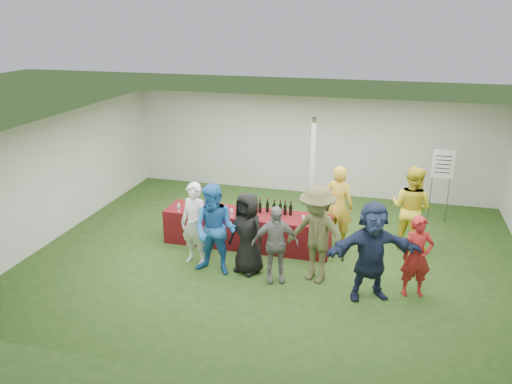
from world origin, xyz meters
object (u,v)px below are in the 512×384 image
(staff_pourer, at_px, (338,206))
(customer_4, at_px, (316,234))
(dump_bucket, at_px, (317,220))
(customer_1, at_px, (215,230))
(customer_2, at_px, (248,233))
(serving_table, at_px, (247,229))
(staff_back, at_px, (411,208))
(customer_6, at_px, (417,257))
(customer_0, at_px, (195,224))
(customer_3, at_px, (275,244))
(customer_5, at_px, (371,251))
(wine_list_sign, at_px, (442,170))

(staff_pourer, distance_m, customer_4, 1.73)
(dump_bucket, distance_m, staff_pourer, 0.87)
(customer_1, xyz_separation_m, customer_2, (0.59, 0.21, -0.09))
(serving_table, distance_m, customer_2, 1.26)
(serving_table, bearing_deg, staff_back, 12.86)
(customer_6, bearing_deg, customer_0, 162.69)
(dump_bucket, relative_size, customer_0, 0.14)
(customer_3, xyz_separation_m, customer_4, (0.74, 0.21, 0.19))
(serving_table, distance_m, customer_5, 3.10)
(customer_0, relative_size, customer_6, 1.13)
(customer_0, distance_m, customer_3, 1.72)
(serving_table, relative_size, customer_6, 2.38)
(customer_1, bearing_deg, staff_back, 35.71)
(staff_back, bearing_deg, serving_table, 38.92)
(staff_pourer, height_order, customer_1, customer_1)
(serving_table, height_order, customer_3, customer_3)
(customer_4, bearing_deg, wine_list_sign, 79.05)
(customer_3, bearing_deg, customer_0, 151.37)
(dump_bucket, distance_m, customer_4, 0.92)
(staff_back, xyz_separation_m, customer_3, (-2.46, -2.11, -0.17))
(serving_table, bearing_deg, customer_6, -18.99)
(dump_bucket, bearing_deg, customer_4, -82.94)
(customer_1, height_order, customer_4, customer_4)
(staff_pourer, bearing_deg, customer_0, 43.44)
(customer_6, bearing_deg, staff_back, 76.61)
(wine_list_sign, bearing_deg, staff_back, -112.75)
(customer_1, distance_m, customer_2, 0.63)
(staff_back, relative_size, customer_5, 1.02)
(serving_table, bearing_deg, customer_1, -100.54)
(dump_bucket, xyz_separation_m, staff_back, (1.83, 0.99, 0.08))
(customer_0, xyz_separation_m, customer_5, (3.45, -0.41, 0.05))
(staff_back, height_order, customer_5, staff_back)
(customer_0, bearing_deg, serving_table, 67.41)
(staff_back, bearing_deg, customer_5, 98.62)
(customer_2, relative_size, customer_6, 1.08)
(customer_1, bearing_deg, wine_list_sign, 46.78)
(staff_pourer, bearing_deg, customer_3, 75.21)
(staff_pourer, relative_size, customer_2, 1.09)
(customer_1, relative_size, customer_2, 1.11)
(wine_list_sign, distance_m, customer_6, 3.76)
(dump_bucket, bearing_deg, customer_6, -26.93)
(wine_list_sign, height_order, staff_pourer, wine_list_sign)
(dump_bucket, distance_m, customer_6, 2.14)
(dump_bucket, height_order, customer_2, customer_2)
(dump_bucket, xyz_separation_m, customer_6, (1.91, -0.97, -0.08))
(staff_pourer, distance_m, customer_2, 2.31)
(dump_bucket, height_order, customer_6, customer_6)
(wine_list_sign, xyz_separation_m, staff_back, (-0.71, -1.70, -0.39))
(serving_table, xyz_separation_m, staff_pourer, (1.88, 0.59, 0.52))
(customer_2, height_order, customer_4, customer_4)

